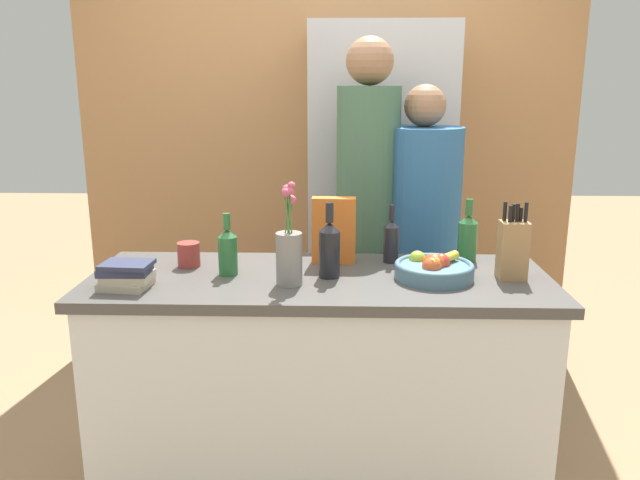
# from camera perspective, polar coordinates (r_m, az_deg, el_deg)

# --- Properties ---
(kitchen_island) EXTENTS (1.74, 0.65, 0.92)m
(kitchen_island) POSITION_cam_1_polar(r_m,az_deg,el_deg) (2.54, -0.06, -13.25)
(kitchen_island) COLOR silver
(kitchen_island) RESTS_ON ground_plane
(back_wall_wood) EXTENTS (2.94, 0.12, 2.60)m
(back_wall_wood) POSITION_cam_1_polar(r_m,az_deg,el_deg) (3.81, 0.65, 9.21)
(back_wall_wood) COLOR #AD7A4C
(back_wall_wood) RESTS_ON ground_plane
(refrigerator) EXTENTS (0.75, 0.63, 1.93)m
(refrigerator) POSITION_cam_1_polar(r_m,az_deg,el_deg) (3.50, 5.29, 3.18)
(refrigerator) COLOR #B7B7BC
(refrigerator) RESTS_ON ground_plane
(fruit_bowl) EXTENTS (0.29, 0.29, 0.10)m
(fruit_bowl) POSITION_cam_1_polar(r_m,az_deg,el_deg) (2.36, 10.36, -2.56)
(fruit_bowl) COLOR slate
(fruit_bowl) RESTS_ON kitchen_island
(knife_block) EXTENTS (0.10, 0.09, 0.29)m
(knife_block) POSITION_cam_1_polar(r_m,az_deg,el_deg) (2.41, 17.22, -0.76)
(knife_block) COLOR #A87A4C
(knife_block) RESTS_ON kitchen_island
(flower_vase) EXTENTS (0.10, 0.10, 0.38)m
(flower_vase) POSITION_cam_1_polar(r_m,az_deg,el_deg) (2.23, -2.85, -1.15)
(flower_vase) COLOR gray
(flower_vase) RESTS_ON kitchen_island
(cereal_box) EXTENTS (0.18, 0.07, 0.27)m
(cereal_box) POSITION_cam_1_polar(r_m,az_deg,el_deg) (2.51, 1.27, 0.89)
(cereal_box) COLOR orange
(cereal_box) RESTS_ON kitchen_island
(coffee_mug) EXTENTS (0.09, 0.13, 0.10)m
(coffee_mug) POSITION_cam_1_polar(r_m,az_deg,el_deg) (2.53, -11.90, -1.28)
(coffee_mug) COLOR #99332D
(coffee_mug) RESTS_ON kitchen_island
(book_stack) EXTENTS (0.19, 0.16, 0.10)m
(book_stack) POSITION_cam_1_polar(r_m,az_deg,el_deg) (2.32, -17.29, -3.09)
(book_stack) COLOR #B7A88E
(book_stack) RESTS_ON kitchen_island
(bottle_oil) EXTENTS (0.08, 0.08, 0.26)m
(bottle_oil) POSITION_cam_1_polar(r_m,az_deg,el_deg) (2.61, 13.34, 0.31)
(bottle_oil) COLOR #286633
(bottle_oil) RESTS_ON kitchen_island
(bottle_vinegar) EXTENTS (0.07, 0.07, 0.24)m
(bottle_vinegar) POSITION_cam_1_polar(r_m,az_deg,el_deg) (2.38, -8.44, -0.97)
(bottle_vinegar) COLOR #286633
(bottle_vinegar) RESTS_ON kitchen_island
(bottle_wine) EXTENTS (0.08, 0.08, 0.28)m
(bottle_wine) POSITION_cam_1_polar(r_m,az_deg,el_deg) (2.32, 0.87, -0.74)
(bottle_wine) COLOR black
(bottle_wine) RESTS_ON kitchen_island
(bottle_water) EXTENTS (0.06, 0.06, 0.24)m
(bottle_water) POSITION_cam_1_polar(r_m,az_deg,el_deg) (2.53, 6.52, 0.02)
(bottle_water) COLOR black
(bottle_water) RESTS_ON kitchen_island
(person_at_sink) EXTENTS (0.29, 0.29, 1.83)m
(person_at_sink) POSITION_cam_1_polar(r_m,az_deg,el_deg) (2.92, 4.33, 2.78)
(person_at_sink) COLOR #383842
(person_at_sink) RESTS_ON ground_plane
(person_in_blue) EXTENTS (0.37, 0.37, 1.63)m
(person_in_blue) POSITION_cam_1_polar(r_m,az_deg,el_deg) (2.99, 9.11, 0.01)
(person_in_blue) COLOR #383842
(person_in_blue) RESTS_ON ground_plane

